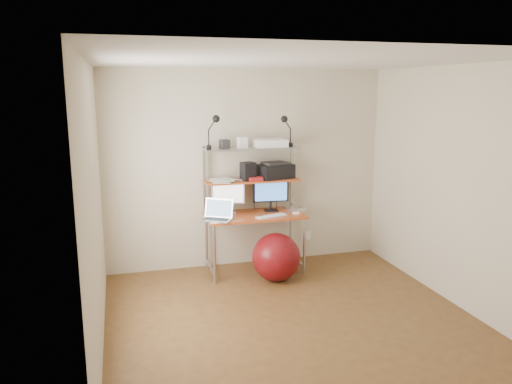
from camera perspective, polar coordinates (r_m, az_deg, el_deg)
room at (r=4.68m, az=4.54°, el=-0.70°), size 3.60×3.60×3.60m
computer_desk at (r=6.14m, az=-0.31°, el=-0.47°), size 1.20×0.60×1.57m
wall_outlet at (r=6.83m, az=5.98°, el=-4.96°), size 0.08×0.01×0.12m
monitor_silver at (r=6.14m, az=-3.21°, el=-0.23°), size 0.41×0.18×0.46m
monitor_black at (r=6.27m, az=1.70°, el=-0.12°), size 0.45×0.14×0.46m
laptop at (r=5.90m, az=-4.39°, el=-2.66°), size 0.43×0.41×0.30m
keyboard at (r=6.03m, az=1.78°, el=-2.76°), size 0.40×0.22×0.01m
mouse at (r=6.18m, az=4.59°, el=-2.39°), size 0.09×0.07×0.02m
mac_mini at (r=6.36m, az=4.37°, el=-1.90°), size 0.25×0.25×0.04m
phone at (r=5.99m, az=0.79°, el=-2.86°), size 0.09×0.13×0.01m
printer at (r=6.26m, az=2.17°, el=2.46°), size 0.49×0.39×0.20m
nas_cube at (r=6.11m, az=-0.94°, el=2.39°), size 0.18×0.18×0.22m
red_box at (r=6.08m, az=-0.08°, el=1.50°), size 0.18×0.13×0.05m
scanner at (r=6.18m, az=1.61°, el=5.66°), size 0.42×0.28×0.11m
box_white at (r=6.06m, az=-1.58°, el=5.68°), size 0.13×0.11×0.13m
box_grey at (r=6.04m, az=-3.61°, el=5.51°), size 0.13×0.13×0.10m
clip_lamp_left at (r=5.92m, az=-4.76°, el=7.71°), size 0.16×0.09×0.40m
clip_lamp_right at (r=6.17m, az=3.40°, el=7.76°), size 0.15×0.08×0.38m
exercise_ball at (r=5.99m, az=2.31°, el=-7.45°), size 0.58×0.58×0.58m
paper_stack at (r=6.08m, az=-3.88°, el=1.36°), size 0.36×0.40×0.02m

